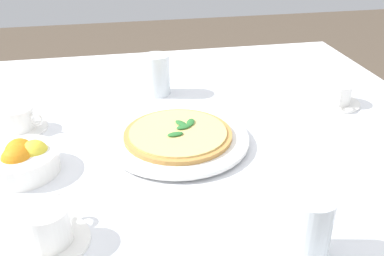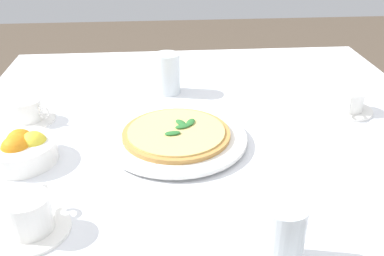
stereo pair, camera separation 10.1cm
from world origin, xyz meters
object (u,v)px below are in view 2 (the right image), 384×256
at_px(coffee_cup_near_right, 29,216).
at_px(water_glass_near_left, 167,75).
at_px(coffee_cup_center_back, 28,112).
at_px(pizza, 176,133).
at_px(pizza_plate, 176,138).
at_px(citrus_bowl, 22,149).
at_px(water_glass_right_edge, 281,238).
at_px(coffee_cup_far_right, 349,102).

bearing_deg(coffee_cup_near_right, water_glass_near_left, -23.45).
bearing_deg(coffee_cup_center_back, pizza, -110.61).
xyz_separation_m(coffee_cup_center_back, water_glass_near_left, (0.15, -0.35, 0.03)).
bearing_deg(pizza_plate, coffee_cup_near_right, 137.10).
bearing_deg(water_glass_near_left, citrus_bowl, 137.02).
bearing_deg(water_glass_right_edge, citrus_bowl, 54.82).
distance_m(coffee_cup_near_right, coffee_cup_center_back, 0.43).
xyz_separation_m(coffee_cup_far_right, water_glass_right_edge, (-0.51, 0.32, 0.02)).
distance_m(coffee_cup_far_right, water_glass_near_left, 0.50).
height_order(water_glass_right_edge, citrus_bowl, water_glass_right_edge).
distance_m(pizza, water_glass_right_edge, 0.41).
distance_m(pizza, coffee_cup_far_right, 0.47).
bearing_deg(coffee_cup_far_right, water_glass_right_edge, 148.02).
bearing_deg(coffee_cup_center_back, coffee_cup_far_right, -90.66).
height_order(pizza, coffee_cup_center_back, coffee_cup_center_back).
height_order(coffee_cup_center_back, coffee_cup_far_right, same).
relative_size(pizza_plate, citrus_bowl, 2.15).
height_order(coffee_cup_near_right, water_glass_near_left, water_glass_near_left).
bearing_deg(pizza_plate, citrus_bowl, 98.78).
bearing_deg(water_glass_right_edge, pizza_plate, 20.01).
relative_size(pizza_plate, pizza, 1.31).
height_order(water_glass_near_left, water_glass_right_edge, water_glass_near_left).
xyz_separation_m(coffee_cup_near_right, water_glass_right_edge, (-0.10, -0.40, 0.02)).
distance_m(pizza, coffee_cup_near_right, 0.38).
relative_size(coffee_cup_near_right, coffee_cup_center_back, 1.01).
bearing_deg(coffee_cup_near_right, pizza_plate, -42.90).
height_order(coffee_cup_near_right, water_glass_right_edge, water_glass_right_edge).
xyz_separation_m(pizza_plate, water_glass_right_edge, (-0.38, -0.14, 0.04)).
height_order(coffee_cup_near_right, citrus_bowl, coffee_cup_near_right).
relative_size(coffee_cup_center_back, coffee_cup_far_right, 1.00).
xyz_separation_m(coffee_cup_far_right, water_glass_near_left, (0.16, 0.47, 0.03)).
bearing_deg(water_glass_right_edge, pizza, 19.97).
xyz_separation_m(pizza_plate, coffee_cup_center_back, (0.14, 0.36, 0.02)).
xyz_separation_m(pizza_plate, coffee_cup_near_right, (-0.28, 0.26, 0.02)).
bearing_deg(coffee_cup_center_back, water_glass_right_edge, -135.84).
height_order(pizza_plate, coffee_cup_center_back, coffee_cup_center_back).
height_order(pizza, coffee_cup_near_right, coffee_cup_near_right).
relative_size(water_glass_right_edge, citrus_bowl, 0.74).
height_order(coffee_cup_center_back, water_glass_near_left, water_glass_near_left).
relative_size(pizza, coffee_cup_near_right, 1.88).
distance_m(coffee_cup_center_back, water_glass_right_edge, 0.72).
xyz_separation_m(coffee_cup_center_back, water_glass_right_edge, (-0.52, -0.50, 0.02)).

